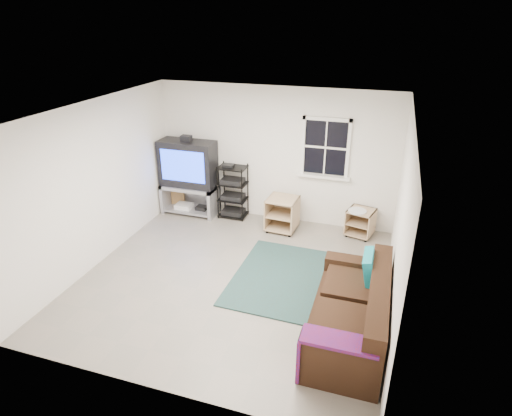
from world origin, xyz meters
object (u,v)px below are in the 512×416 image
(sofa, at_px, (352,315))
(side_table_left, at_px, (283,212))
(av_rack, at_px, (233,195))
(tv_unit, at_px, (189,171))
(side_table_right, at_px, (361,220))

(sofa, bearing_deg, side_table_left, 120.89)
(av_rack, height_order, sofa, av_rack)
(tv_unit, distance_m, side_table_right, 3.47)
(side_table_left, bearing_deg, av_rack, 168.18)
(tv_unit, bearing_deg, side_table_right, 0.94)
(tv_unit, xyz_separation_m, av_rack, (0.90, 0.08, -0.42))
(tv_unit, bearing_deg, side_table_left, -4.28)
(side_table_left, relative_size, sofa, 0.32)
(side_table_left, distance_m, side_table_right, 1.44)
(side_table_right, bearing_deg, av_rack, 179.48)
(tv_unit, relative_size, sofa, 0.81)
(tv_unit, distance_m, side_table_left, 2.07)
(av_rack, relative_size, side_table_left, 1.70)
(side_table_left, relative_size, side_table_right, 1.16)
(side_table_left, xyz_separation_m, sofa, (1.57, -2.63, -0.02))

